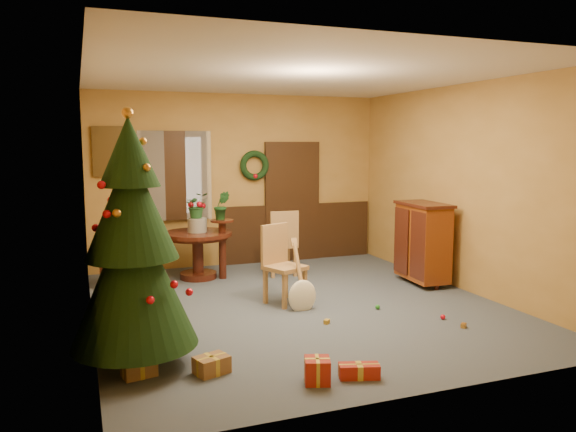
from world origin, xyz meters
name	(u,v)px	position (x,y,z in m)	size (l,w,h in m)	color
room_envelope	(252,199)	(0.21, 2.70, 1.12)	(5.50, 5.50, 5.50)	#3D4658
dining_table	(198,246)	(-0.90, 1.93, 0.51)	(1.05, 1.05, 0.72)	black
urn	(197,225)	(-0.90, 1.93, 0.83)	(0.29, 0.29, 0.22)	slate
centerpiece_plant	(197,205)	(-0.90, 1.93, 1.14)	(0.35, 0.31, 0.39)	#1E4C23
chair_near	(281,261)	(-0.16, 0.23, 0.55)	(0.59, 0.59, 1.03)	olive
chair_far	(282,241)	(0.37, 1.63, 0.56)	(0.47, 0.47, 1.04)	olive
guitar	(302,276)	(-0.02, -0.19, 0.43)	(0.37, 0.17, 0.87)	white
plant_stand	(222,242)	(-0.55, 1.79, 0.57)	(0.36, 0.36, 0.92)	black
stand_plant	(222,205)	(-0.55, 1.79, 1.14)	(0.24, 0.19, 0.44)	#19471E
christmas_tree	(132,247)	(-2.15, -1.29, 1.14)	(1.16, 1.16, 2.40)	#382111
writing_desk	(128,250)	(-1.95, 1.76, 0.55)	(0.91, 0.67, 0.72)	black
sideboard	(423,241)	(2.15, 0.43, 0.65)	(0.55, 0.97, 1.21)	#5F230A
gift_a	(212,365)	(-1.53, -1.70, 0.08)	(0.35, 0.30, 0.16)	brown
gift_b	(317,371)	(-0.71, -2.23, 0.11)	(0.28, 0.28, 0.22)	maroon
gift_c	(139,368)	(-2.15, -1.54, 0.08)	(0.32, 0.25, 0.16)	brown
gift_d	(359,371)	(-0.32, -2.27, 0.06)	(0.39, 0.25, 0.13)	maroon
toy_a	(295,297)	(0.07, 0.31, 0.03)	(0.08, 0.05, 0.05)	#2868AE
toy_b	(378,307)	(0.88, -0.50, 0.03)	(0.06, 0.06, 0.06)	#227C21
toy_c	(327,322)	(0.04, -0.79, 0.03)	(0.08, 0.05, 0.05)	#B48821
toy_d	(443,317)	(1.40, -1.13, 0.03)	(0.06, 0.06, 0.06)	red
toy_e	(464,326)	(1.43, -1.46, 0.03)	(0.08, 0.05, 0.05)	#C3832D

